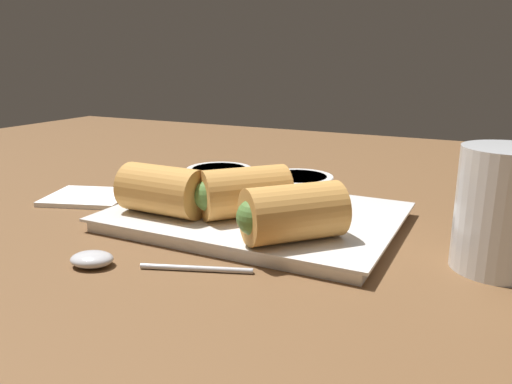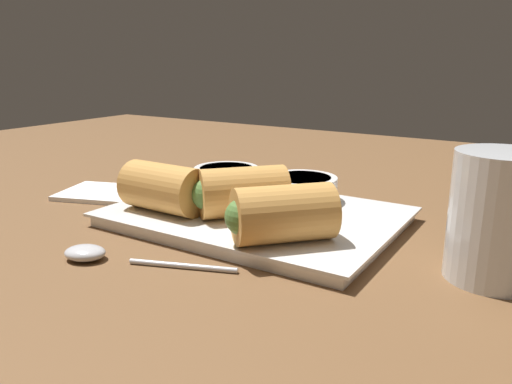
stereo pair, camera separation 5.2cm
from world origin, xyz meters
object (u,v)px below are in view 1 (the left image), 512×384
Objects in this scene: napkin at (89,197)px; drinking_glass at (503,210)px; spoon at (106,260)px; dipping_bowl_far at (219,178)px; dipping_bowl_near at (298,186)px; serving_plate at (256,217)px.

drinking_glass reaches higher than napkin.
dipping_bowl_far is at bearing 94.19° from spoon.
napkin is at bearing -156.36° from dipping_bowl_far.
drinking_glass is (30.91, 15.01, 4.79)cm from spoon.
dipping_bowl_near is 0.66× the size of napkin.
dipping_bowl_far is at bearing 166.98° from drinking_glass.
dipping_bowl_near reaches higher than napkin.
serving_plate is at bearing 68.65° from spoon.
drinking_glass is (24.40, -1.65, 4.64)cm from serving_plate.
dipping_bowl_far is 17.42cm from napkin.
napkin is at bearing -164.35° from dipping_bowl_near.
drinking_glass reaches higher than spoon.
drinking_glass reaches higher than dipping_bowl_far.
dipping_bowl_far is at bearing -177.37° from dipping_bowl_near.
serving_plate is 10.32cm from dipping_bowl_far.
dipping_bowl_far is at bearing 144.25° from serving_plate.
serving_plate is 17.89cm from spoon.
napkin is (-17.41, 15.64, -0.31)cm from spoon.
spoon is (1.65, -22.54, -2.45)cm from dipping_bowl_far.
spoon is 23.40cm from napkin.
dipping_bowl_near is at bearing 68.75° from spoon.
dipping_bowl_near is (2.44, 6.36, 2.29)cm from serving_plate.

